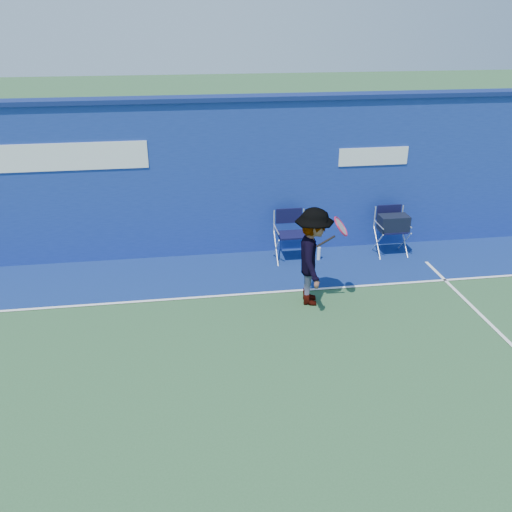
{
  "coord_description": "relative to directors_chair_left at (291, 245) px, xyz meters",
  "views": [
    {
      "loc": [
        -0.21,
        -5.04,
        4.49
      ],
      "look_at": [
        0.91,
        2.6,
        1.0
      ],
      "focal_mm": 38.0,
      "sensor_mm": 36.0,
      "label": 1
    }
  ],
  "objects": [
    {
      "name": "ground",
      "position": [
        -1.89,
        -4.52,
        -0.31
      ],
      "size": [
        80.0,
        80.0,
        0.0
      ],
      "primitive_type": "plane",
      "color": "#2C532F",
      "rests_on": "ground"
    },
    {
      "name": "stadium_wall",
      "position": [
        -1.89,
        0.68,
        1.24
      ],
      "size": [
        24.0,
        0.5,
        3.08
      ],
      "color": "navy",
      "rests_on": "ground"
    },
    {
      "name": "out_of_bounds_strip",
      "position": [
        -1.89,
        -0.42,
        -0.31
      ],
      "size": [
        24.0,
        1.8,
        0.01
      ],
      "primitive_type": "cube",
      "color": "navy",
      "rests_on": "ground"
    },
    {
      "name": "court_lines",
      "position": [
        -1.89,
        -3.92,
        -0.3
      ],
      "size": [
        24.0,
        12.0,
        0.01
      ],
      "color": "white",
      "rests_on": "out_of_bounds_strip"
    },
    {
      "name": "directors_chair_left",
      "position": [
        0.0,
        0.0,
        0.0
      ],
      "size": [
        0.59,
        0.53,
        0.99
      ],
      "color": "silver",
      "rests_on": "ground"
    },
    {
      "name": "directors_chair_right",
      "position": [
        2.05,
        -0.02,
        0.09
      ],
      "size": [
        0.58,
        0.52,
        0.96
      ],
      "color": "silver",
      "rests_on": "ground"
    },
    {
      "name": "water_bottle",
      "position": [
        0.55,
        -0.1,
        -0.18
      ],
      "size": [
        0.07,
        0.07,
        0.27
      ],
      "primitive_type": "cylinder",
      "color": "silver",
      "rests_on": "ground"
    },
    {
      "name": "tennis_player",
      "position": [
        -0.0,
        -1.73,
        0.52
      ],
      "size": [
        0.97,
        1.17,
        1.66
      ],
      "color": "#EA4738",
      "rests_on": "ground"
    }
  ]
}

